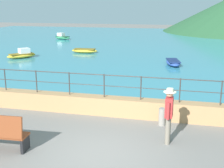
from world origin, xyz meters
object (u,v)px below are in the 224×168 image
(boat_5, at_px, (22,55))
(boat_1, at_px, (173,62))
(person_walking, at_px, (169,113))
(bollard, at_px, (162,117))
(boat_4, at_px, (62,37))
(boat_0, at_px, (85,51))

(boat_5, bearing_deg, boat_1, -1.03)
(person_walking, bearing_deg, boat_5, 133.97)
(person_walking, distance_m, bollard, 1.56)
(boat_4, bearing_deg, boat_5, -80.56)
(bollard, distance_m, boat_0, 16.95)
(bollard, height_order, boat_1, bollard)
(person_walking, relative_size, boat_0, 0.75)
(boat_4, bearing_deg, boat_1, -44.42)
(bollard, height_order, boat_5, boat_5)
(bollard, bearing_deg, boat_1, 90.54)
(bollard, bearing_deg, boat_4, 119.71)
(boat_0, distance_m, boat_5, 5.43)
(person_walking, relative_size, boat_4, 0.71)
(boat_0, relative_size, boat_5, 1.00)
(bollard, relative_size, boat_5, 0.27)
(boat_1, bearing_deg, boat_0, 153.52)
(boat_1, height_order, boat_4, boat_4)
(person_walking, distance_m, boat_4, 29.99)
(boat_0, distance_m, boat_4, 11.70)
(boat_1, bearing_deg, person_walking, -88.21)
(boat_4, bearing_deg, bollard, -60.29)
(bollard, bearing_deg, boat_5, 136.61)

